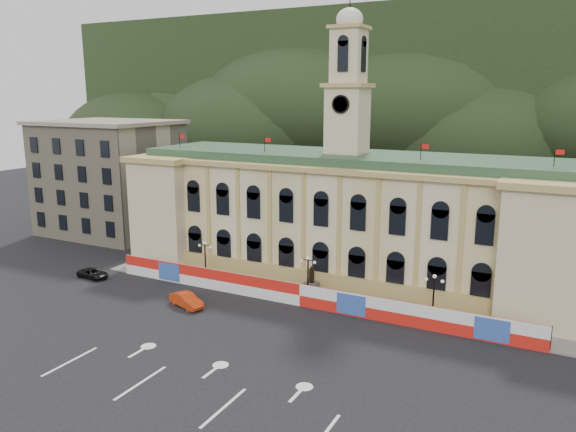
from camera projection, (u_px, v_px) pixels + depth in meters
The scene contains 13 objects.
ground at pixel (224, 362), 48.63m from camera, with size 260.00×260.00×0.00m, color black.
lane_markings at pixel (189, 389), 44.29m from camera, with size 26.00×10.00×0.02m, color white, non-canonical shape.
hill_ridge at pixel (476, 107), 150.36m from camera, with size 230.00×80.00×64.00m.
city_hall at pixel (344, 215), 70.95m from camera, with size 56.20×17.60×37.10m.
side_building_left at pixel (110, 177), 92.79m from camera, with size 21.00×17.00×18.60m.
hoarding_fence at pixel (301, 295), 61.42m from camera, with size 50.00×0.44×2.50m.
pavement at pixel (311, 297), 64.02m from camera, with size 56.00×5.50×0.16m, color slate.
statue at pixel (312, 287), 64.00m from camera, with size 1.40×1.40×3.72m.
lamp_left at pixel (205, 258), 69.02m from camera, with size 1.96×0.44×5.15m.
lamp_center at pixel (308, 274), 62.73m from camera, with size 1.96×0.44×5.15m.
lamp_right at pixel (434, 294), 56.45m from camera, with size 1.96×0.44×5.15m.
red_sedan at pixel (186, 300), 61.26m from camera, with size 4.89×3.00×1.52m, color red.
black_suv at pixel (93, 273), 70.85m from camera, with size 4.45×2.29×1.20m, color black.
Camera 1 is at (25.53, -37.25, 22.77)m, focal length 35.00 mm.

